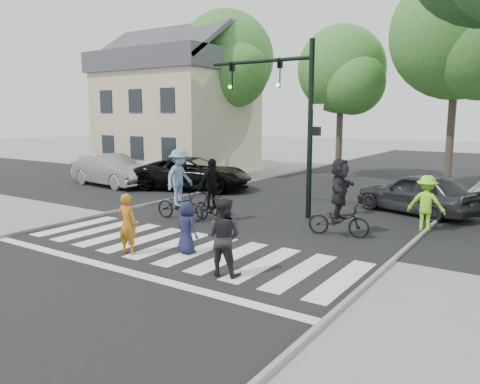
# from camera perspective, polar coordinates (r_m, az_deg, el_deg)

# --- Properties ---
(ground) EXTENTS (120.00, 120.00, 0.00)m
(ground) POSITION_cam_1_polar(r_m,az_deg,el_deg) (12.05, -10.04, -7.85)
(ground) COLOR gray
(ground) RESTS_ON ground
(road_stem) EXTENTS (10.00, 70.00, 0.01)m
(road_stem) POSITION_cam_1_polar(r_m,az_deg,el_deg) (15.90, 2.51, -3.46)
(road_stem) COLOR black
(road_stem) RESTS_ON ground
(road_cross) EXTENTS (70.00, 10.00, 0.01)m
(road_cross) POSITION_cam_1_polar(r_m,az_deg,el_deg) (18.48, 7.34, -1.71)
(road_cross) COLOR black
(road_cross) RESTS_ON ground
(curb_left) EXTENTS (0.10, 70.00, 0.10)m
(curb_left) POSITION_cam_1_polar(r_m,az_deg,el_deg) (18.95, -10.67, -1.39)
(curb_left) COLOR gray
(curb_left) RESTS_ON ground
(curb_right) EXTENTS (0.10, 70.00, 0.10)m
(curb_right) POSITION_cam_1_polar(r_m,az_deg,el_deg) (14.04, 20.51, -5.62)
(curb_right) COLOR gray
(curb_right) RESTS_ON ground
(crosswalk) EXTENTS (10.00, 3.85, 0.01)m
(crosswalk) POSITION_cam_1_polar(r_m,az_deg,el_deg) (12.51, -7.94, -7.10)
(crosswalk) COLOR silver
(crosswalk) RESTS_ON ground
(traffic_signal) EXTENTS (4.45, 0.29, 6.00)m
(traffic_signal) POSITION_cam_1_polar(r_m,az_deg,el_deg) (16.37, 5.90, 10.61)
(traffic_signal) COLOR black
(traffic_signal) RESTS_ON ground
(bg_tree_0) EXTENTS (5.46, 5.20, 8.97)m
(bg_tree_0) POSITION_cam_1_polar(r_m,az_deg,el_deg) (32.70, -8.37, 13.87)
(bg_tree_0) COLOR brown
(bg_tree_0) RESTS_ON ground
(bg_tree_1) EXTENTS (6.09, 5.80, 9.80)m
(bg_tree_1) POSITION_cam_1_polar(r_m,az_deg,el_deg) (29.21, -1.48, 15.51)
(bg_tree_1) COLOR brown
(bg_tree_1) RESTS_ON ground
(bg_tree_2) EXTENTS (5.04, 4.80, 8.40)m
(bg_tree_2) POSITION_cam_1_polar(r_m,az_deg,el_deg) (26.83, 12.61, 13.97)
(bg_tree_2) COLOR brown
(bg_tree_2) RESTS_ON ground
(bg_tree_3) EXTENTS (6.30, 6.00, 10.20)m
(bg_tree_3) POSITION_cam_1_polar(r_m,az_deg,el_deg) (24.07, 25.63, 16.64)
(bg_tree_3) COLOR brown
(bg_tree_3) RESTS_ON ground
(house) EXTENTS (8.40, 8.10, 8.82)m
(house) POSITION_cam_1_polar(r_m,az_deg,el_deg) (29.59, -7.65, 9.82)
(house) COLOR beige
(house) RESTS_ON ground
(pedestrian_woman) EXTENTS (0.61, 0.43, 1.59)m
(pedestrian_woman) POSITION_cam_1_polar(r_m,az_deg,el_deg) (12.29, -13.54, -3.80)
(pedestrian_woman) COLOR #BA711A
(pedestrian_woman) RESTS_ON ground
(pedestrian_child) EXTENTS (0.74, 0.56, 1.36)m
(pedestrian_child) POSITION_cam_1_polar(r_m,az_deg,el_deg) (12.10, -6.53, -4.33)
(pedestrian_child) COLOR #1A1F3E
(pedestrian_child) RESTS_ON ground
(pedestrian_adult) EXTENTS (0.97, 0.82, 1.76)m
(pedestrian_adult) POSITION_cam_1_polar(r_m,az_deg,el_deg) (10.38, -2.07, -5.47)
(pedestrian_adult) COLOR black
(pedestrian_adult) RESTS_ON ground
(cyclist_left) EXTENTS (1.95, 1.28, 2.42)m
(cyclist_left) POSITION_cam_1_polar(r_m,az_deg,el_deg) (15.92, -7.35, 0.32)
(cyclist_left) COLOR black
(cyclist_left) RESTS_ON ground
(cyclist_mid) EXTENTS (1.68, 1.04, 2.13)m
(cyclist_mid) POSITION_cam_1_polar(r_m,az_deg,el_deg) (15.55, -3.47, -0.50)
(cyclist_mid) COLOR black
(cyclist_mid) RESTS_ON ground
(cyclist_right) EXTENTS (1.89, 1.76, 2.30)m
(cyclist_right) POSITION_cam_1_polar(r_m,az_deg,el_deg) (13.99, 12.00, -1.17)
(cyclist_right) COLOR black
(cyclist_right) RESTS_ON ground
(car_suv) EXTENTS (6.08, 4.05, 1.55)m
(car_suv) POSITION_cam_1_polar(r_m,az_deg,el_deg) (22.38, -5.69, 2.25)
(car_suv) COLOR black
(car_suv) RESTS_ON ground
(car_silver) EXTENTS (5.01, 2.21, 1.60)m
(car_silver) POSITION_cam_1_polar(r_m,az_deg,el_deg) (24.33, -15.41, 2.59)
(car_silver) COLOR #97969A
(car_silver) RESTS_ON ground
(car_grey) EXTENTS (4.73, 3.13, 1.50)m
(car_grey) POSITION_cam_1_polar(r_m,az_deg,el_deg) (18.01, 20.72, -0.14)
(car_grey) COLOR #2C2C30
(car_grey) RESTS_ON ground
(bystander_hivis) EXTENTS (1.14, 0.68, 1.73)m
(bystander_hivis) POSITION_cam_1_polar(r_m,az_deg,el_deg) (15.40, 21.77, -1.29)
(bystander_hivis) COLOR #8DFF25
(bystander_hivis) RESTS_ON ground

